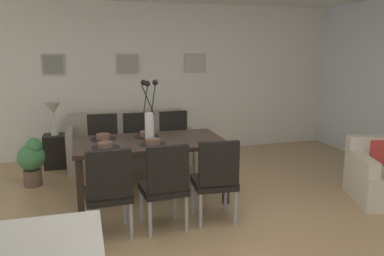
% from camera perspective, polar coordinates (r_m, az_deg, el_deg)
% --- Properties ---
extents(ground_plane, '(9.00, 9.00, 0.00)m').
position_cam_1_polar(ground_plane, '(4.02, -0.53, -15.47)').
color(ground_plane, tan).
extents(back_wall_panel, '(9.00, 0.10, 2.60)m').
position_cam_1_polar(back_wall_panel, '(6.79, -7.90, 7.03)').
color(back_wall_panel, white).
rests_on(back_wall_panel, ground).
extents(dining_table, '(1.80, 0.97, 0.74)m').
position_cam_1_polar(dining_table, '(4.74, -6.27, -2.71)').
color(dining_table, '#33261E').
rests_on(dining_table, ground).
extents(dining_chair_near_left, '(0.46, 0.46, 0.92)m').
position_cam_1_polar(dining_chair_near_left, '(3.85, -12.27, -8.75)').
color(dining_chair_near_left, black).
rests_on(dining_chair_near_left, ground).
extents(dining_chair_near_right, '(0.45, 0.45, 0.92)m').
position_cam_1_polar(dining_chair_near_right, '(5.61, -12.99, -2.29)').
color(dining_chair_near_right, black).
rests_on(dining_chair_near_right, ground).
extents(dining_chair_far_left, '(0.47, 0.47, 0.92)m').
position_cam_1_polar(dining_chair_far_left, '(3.93, -4.03, -8.04)').
color(dining_chair_far_left, black).
rests_on(dining_chair_far_left, ground).
extents(dining_chair_far_right, '(0.45, 0.45, 0.92)m').
position_cam_1_polar(dining_chair_far_right, '(5.63, -7.80, -2.05)').
color(dining_chair_far_right, black).
rests_on(dining_chair_far_right, ground).
extents(dining_chair_mid_left, '(0.47, 0.47, 0.92)m').
position_cam_1_polar(dining_chair_mid_left, '(4.10, 3.56, -7.22)').
color(dining_chair_mid_left, black).
rests_on(dining_chair_mid_left, ground).
extents(dining_chair_mid_right, '(0.47, 0.47, 0.92)m').
position_cam_1_polar(dining_chair_mid_right, '(5.73, -2.43, -1.70)').
color(dining_chair_mid_right, black).
rests_on(dining_chair_mid_right, ground).
extents(centerpiece_vase, '(0.21, 0.23, 0.73)m').
position_cam_1_polar(centerpiece_vase, '(4.66, -6.36, 1.56)').
color(centerpiece_vase, white).
rests_on(centerpiece_vase, dining_table).
extents(placemat_near_left, '(0.32, 0.32, 0.01)m').
position_cam_1_polar(placemat_near_left, '(4.45, -12.68, -2.83)').
color(placemat_near_left, black).
rests_on(placemat_near_left, dining_table).
extents(bowl_near_left, '(0.17, 0.17, 0.07)m').
position_cam_1_polar(bowl_near_left, '(4.44, -12.70, -2.37)').
color(bowl_near_left, brown).
rests_on(bowl_near_left, dining_table).
extents(placemat_near_right, '(0.32, 0.32, 0.01)m').
position_cam_1_polar(placemat_near_right, '(4.87, -12.99, -1.59)').
color(placemat_near_right, black).
rests_on(placemat_near_right, dining_table).
extents(bowl_near_right, '(0.17, 0.17, 0.07)m').
position_cam_1_polar(bowl_near_right, '(4.87, -13.01, -1.16)').
color(bowl_near_right, brown).
rests_on(bowl_near_right, dining_table).
extents(placemat_far_left, '(0.32, 0.32, 0.01)m').
position_cam_1_polar(placemat_far_left, '(4.51, -5.82, -2.42)').
color(placemat_far_left, black).
rests_on(placemat_far_left, dining_table).
extents(bowl_far_left, '(0.17, 0.17, 0.07)m').
position_cam_1_polar(bowl_far_left, '(4.50, -5.83, -1.96)').
color(bowl_far_left, brown).
rests_on(bowl_far_left, dining_table).
extents(placemat_far_right, '(0.32, 0.32, 0.01)m').
position_cam_1_polar(placemat_far_right, '(4.93, -6.72, -1.23)').
color(placemat_far_right, black).
rests_on(placemat_far_right, dining_table).
extents(bowl_far_right, '(0.17, 0.17, 0.07)m').
position_cam_1_polar(bowl_far_right, '(4.92, -6.73, -0.80)').
color(bowl_far_right, brown).
rests_on(bowl_far_right, dining_table).
extents(sofa, '(1.91, 0.84, 0.80)m').
position_cam_1_polar(sofa, '(6.38, -9.42, -2.62)').
color(sofa, '#A89E8E').
rests_on(sofa, ground).
extents(side_table, '(0.36, 0.36, 0.52)m').
position_cam_1_polar(side_table, '(6.42, -19.50, -3.23)').
color(side_table, black).
rests_on(side_table, ground).
extents(table_lamp, '(0.22, 0.22, 0.51)m').
position_cam_1_polar(table_lamp, '(6.29, -19.89, 2.35)').
color(table_lamp, beige).
rests_on(table_lamp, side_table).
extents(framed_picture_left, '(0.36, 0.03, 0.34)m').
position_cam_1_polar(framed_picture_left, '(6.65, -19.92, 8.85)').
color(framed_picture_left, '#B2ADA3').
extents(framed_picture_center, '(0.39, 0.03, 0.33)m').
position_cam_1_polar(framed_picture_center, '(6.68, -9.55, 9.39)').
color(framed_picture_center, '#B2ADA3').
extents(framed_picture_right, '(0.39, 0.03, 0.34)m').
position_cam_1_polar(framed_picture_right, '(6.92, 0.44, 9.62)').
color(framed_picture_right, '#B2ADA3').
extents(potted_plant, '(0.36, 0.36, 0.67)m').
position_cam_1_polar(potted_plant, '(5.64, -22.65, -4.31)').
color(potted_plant, brown).
rests_on(potted_plant, ground).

